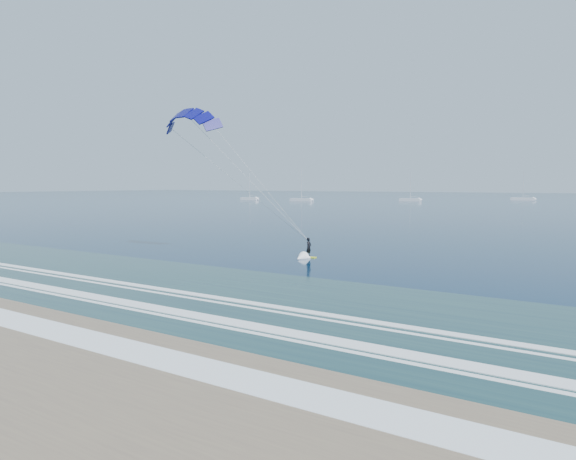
# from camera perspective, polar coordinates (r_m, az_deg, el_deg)

# --- Properties ---
(ground) EXTENTS (900.00, 900.00, 0.00)m
(ground) POSITION_cam_1_polar(r_m,az_deg,el_deg) (31.12, -27.45, -8.83)
(ground) COLOR #06273C
(ground) RESTS_ON ground
(kitesurfer_rig) EXTENTS (15.82, 8.08, 15.62)m
(kitesurfer_rig) POSITION_cam_1_polar(r_m,az_deg,el_deg) (50.52, -4.79, 6.02)
(kitesurfer_rig) COLOR #D3E31A
(kitesurfer_rig) RESTS_ON ground
(sailboat_0) EXTENTS (10.34, 2.40, 13.83)m
(sailboat_0) POSITION_cam_1_polar(r_m,az_deg,el_deg) (217.42, 1.51, 3.40)
(sailboat_0) COLOR white
(sailboat_0) RESTS_ON ground
(sailboat_1) EXTENTS (9.05, 2.40, 12.38)m
(sailboat_1) POSITION_cam_1_polar(r_m,az_deg,el_deg) (223.95, 13.43, 3.31)
(sailboat_1) COLOR white
(sailboat_1) RESTS_ON ground
(sailboat_2) EXTENTS (10.01, 2.40, 13.32)m
(sailboat_2) POSITION_cam_1_polar(r_m,az_deg,el_deg) (253.18, 24.64, 3.18)
(sailboat_2) COLOR white
(sailboat_2) RESTS_ON ground
(sailboat_7) EXTENTS (8.87, 2.40, 12.46)m
(sailboat_7) POSITION_cam_1_polar(r_m,az_deg,el_deg) (234.10, -4.29, 3.51)
(sailboat_7) COLOR white
(sailboat_7) RESTS_ON ground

